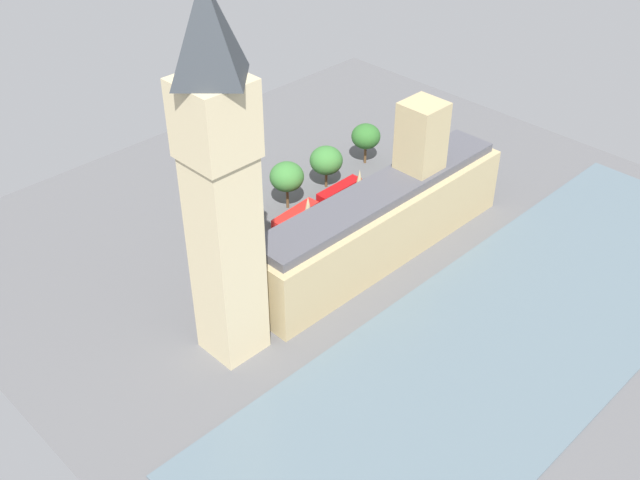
# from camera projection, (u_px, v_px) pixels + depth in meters

# --- Properties ---
(ground_plane) EXTENTS (128.57, 128.57, 0.00)m
(ground_plane) POSITION_uv_depth(u_px,v_px,m) (370.00, 248.00, 139.47)
(ground_plane) COLOR #565659
(river_thames) EXTENTS (35.84, 115.72, 0.25)m
(river_thames) POSITION_uv_depth(u_px,v_px,m) (516.00, 330.00, 121.25)
(river_thames) COLOR slate
(river_thames) RESTS_ON ground
(parliament_building) EXTENTS (11.31, 55.75, 26.32)m
(parliament_building) POSITION_uv_depth(u_px,v_px,m) (385.00, 215.00, 134.68)
(parliament_building) COLOR tan
(parliament_building) RESTS_ON ground
(clock_tower) EXTENTS (9.02, 9.02, 57.88)m
(clock_tower) POSITION_uv_depth(u_px,v_px,m) (220.00, 179.00, 101.29)
(clock_tower) COLOR #CCBA8E
(clock_tower) RESTS_ON ground
(car_white_opposite_hall) EXTENTS (1.90, 4.51, 1.74)m
(car_white_opposite_hall) POSITION_uv_depth(u_px,v_px,m) (393.00, 180.00, 157.60)
(car_white_opposite_hall) COLOR silver
(car_white_opposite_hall) RESTS_ON ground
(car_silver_near_tower) EXTENTS (1.91, 4.77, 1.74)m
(car_silver_near_tower) POSITION_uv_depth(u_px,v_px,m) (364.00, 185.00, 155.94)
(car_silver_near_tower) COLOR #B7B7BC
(car_silver_near_tower) RESTS_ON ground
(double_decker_bus_far_end) EXTENTS (2.84, 10.55, 4.75)m
(double_decker_bus_far_end) POSITION_uv_depth(u_px,v_px,m) (339.00, 195.00, 149.39)
(double_decker_bus_far_end) COLOR #B20C0F
(double_decker_bus_far_end) RESTS_ON ground
(double_decker_bus_under_trees) EXTENTS (3.41, 10.68, 4.75)m
(double_decker_bus_under_trees) POSITION_uv_depth(u_px,v_px,m) (295.00, 220.00, 142.23)
(double_decker_bus_under_trees) COLOR red
(double_decker_bus_under_trees) RESTS_ON ground
(car_black_corner) EXTENTS (2.00, 4.54, 1.74)m
(car_black_corner) POSITION_uv_depth(u_px,v_px,m) (259.00, 248.00, 138.10)
(car_black_corner) COLOR black
(car_black_corner) RESTS_ON ground
(car_blue_kerbside) EXTENTS (1.98, 4.21, 1.74)m
(car_blue_kerbside) POSITION_uv_depth(u_px,v_px,m) (235.00, 266.00, 133.77)
(car_blue_kerbside) COLOR navy
(car_blue_kerbside) RESTS_ON ground
(pedestrian_trailing) EXTENTS (0.68, 0.60, 1.70)m
(pedestrian_trailing) POSITION_uv_depth(u_px,v_px,m) (349.00, 232.00, 142.40)
(pedestrian_trailing) COLOR navy
(pedestrian_trailing) RESTS_ON ground
(pedestrian_by_river_gate) EXTENTS (0.63, 0.54, 1.59)m
(pedestrian_by_river_gate) POSITION_uv_depth(u_px,v_px,m) (276.00, 271.00, 132.70)
(pedestrian_by_river_gate) COLOR maroon
(pedestrian_by_river_gate) RESTS_ON ground
(pedestrian_leading) EXTENTS (0.63, 0.54, 1.58)m
(pedestrian_leading) POSITION_uv_depth(u_px,v_px,m) (332.00, 242.00, 139.79)
(pedestrian_leading) COLOR #336B60
(pedestrian_leading) RESTS_ON ground
(plane_tree_midblock) EXTENTS (6.20, 6.20, 9.03)m
(plane_tree_midblock) POSITION_uv_depth(u_px,v_px,m) (366.00, 136.00, 161.54)
(plane_tree_midblock) COLOR brown
(plane_tree_midblock) RESTS_ON ground
(plane_tree_slot_10) EXTENTS (6.68, 6.68, 9.89)m
(plane_tree_slot_10) POSITION_uv_depth(u_px,v_px,m) (287.00, 177.00, 146.62)
(plane_tree_slot_10) COLOR brown
(plane_tree_slot_10) RESTS_ON ground
(plane_tree_slot_11) EXTENTS (4.59, 4.59, 9.15)m
(plane_tree_slot_11) POSITION_uv_depth(u_px,v_px,m) (246.00, 197.00, 140.58)
(plane_tree_slot_11) COLOR brown
(plane_tree_slot_11) RESTS_ON ground
(plane_tree_slot_12) EXTENTS (6.71, 6.71, 9.01)m
(plane_tree_slot_12) POSITION_uv_depth(u_px,v_px,m) (326.00, 160.00, 153.59)
(plane_tree_slot_12) COLOR brown
(plane_tree_slot_12) RESTS_ON ground
(street_lamp_slot_13) EXTENTS (0.56, 0.56, 5.95)m
(street_lamp_slot_13) POSITION_uv_depth(u_px,v_px,m) (220.00, 223.00, 138.82)
(street_lamp_slot_13) COLOR black
(street_lamp_slot_13) RESTS_ON ground
(street_lamp_slot_14) EXTENTS (0.56, 0.56, 7.04)m
(street_lamp_slot_14) POSITION_uv_depth(u_px,v_px,m) (229.00, 214.00, 140.09)
(street_lamp_slot_14) COLOR black
(street_lamp_slot_14) RESTS_ON ground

